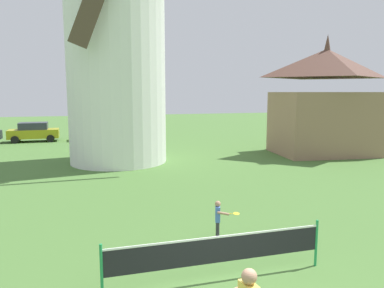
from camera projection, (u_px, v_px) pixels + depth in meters
windmill at (115, 23)px, 20.04m from camera, size 10.44×6.20×16.42m
tennis_net at (218, 250)px, 7.70m from camera, size 4.86×0.06×1.10m
player_far at (219, 217)px, 9.95m from camera, size 0.65×0.60×1.06m
parked_car_mustard at (34, 132)px, 29.61m from camera, size 3.88×1.95×1.56m
parked_car_cream at (101, 130)px, 30.85m from camera, size 4.53×2.12×1.56m
chapel at (325, 103)px, 23.39m from camera, size 6.76×5.27×7.60m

